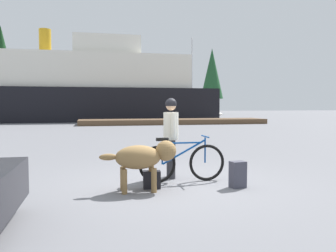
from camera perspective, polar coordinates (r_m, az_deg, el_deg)
name	(u,v)px	position (r m, az deg, el deg)	size (l,w,h in m)	color
ground_plane	(170,184)	(6.93, 0.32, -9.50)	(160.00, 160.00, 0.00)	slate
bicycle	(182,162)	(7.01, 2.30, -6.00)	(1.79, 0.44, 0.93)	black
person_cyclist	(171,130)	(7.34, 0.49, -0.68)	(0.32, 0.53, 1.70)	#333338
dog	(144,157)	(6.25, -4.05, -5.18)	(1.39, 0.51, 0.91)	olive
backpack	(238,174)	(6.70, 11.44, -7.85)	(0.28, 0.20, 0.50)	#3F3F4C
handbag_pannier	(152,180)	(6.53, -2.69, -8.84)	(0.32, 0.18, 0.33)	black
dock_pier	(174,122)	(28.16, 0.95, 0.74)	(15.15, 2.95, 0.40)	brown
ferry_boat	(81,89)	(34.93, -14.16, 5.88)	(26.09, 7.47, 8.72)	black
sailboat_moored	(192,114)	(40.54, 3.92, 2.01)	(7.67, 2.15, 9.30)	silver
pine_tree_far_left	(1,59)	(53.06, -25.82, 9.96)	(3.86, 3.86, 12.38)	#4C331E
pine_tree_center	(105,68)	(51.11, -10.35, 9.35)	(2.96, 2.96, 10.51)	#4C331E
pine_tree_far_right	(212,74)	(57.46, 7.27, 8.55)	(3.68, 3.68, 10.74)	#4C331E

